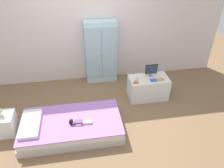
# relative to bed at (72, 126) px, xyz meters

# --- Properties ---
(ground_plane) EXTENTS (10.00, 10.00, 0.02)m
(ground_plane) POSITION_rel_bed_xyz_m (0.41, 0.23, -0.14)
(ground_plane) COLOR brown
(back_wall) EXTENTS (6.40, 0.05, 2.70)m
(back_wall) POSITION_rel_bed_xyz_m (0.41, 1.81, 1.22)
(back_wall) COLOR silver
(back_wall) RESTS_ON ground_plane
(bed) EXTENTS (1.76, 0.95, 0.26)m
(bed) POSITION_rel_bed_xyz_m (0.00, 0.00, 0.00)
(bed) COLOR beige
(bed) RESTS_ON ground_plane
(pillow) EXTENTS (0.32, 0.68, 0.06)m
(pillow) POSITION_rel_bed_xyz_m (-0.68, -0.00, 0.16)
(pillow) COLOR white
(pillow) RESTS_ON bed
(doll) EXTENTS (0.39, 0.14, 0.10)m
(doll) POSITION_rel_bed_xyz_m (0.09, -0.10, 0.17)
(doll) COLOR #6B4CB2
(doll) RESTS_ON bed
(nightstand) EXTENTS (0.37, 0.37, 0.40)m
(nightstand) POSITION_rel_bed_xyz_m (-1.16, 0.16, 0.07)
(nightstand) COLOR white
(nightstand) RESTS_ON ground_plane
(wardrobe) EXTENTS (0.71, 0.29, 1.47)m
(wardrobe) POSITION_rel_bed_xyz_m (0.74, 1.63, 0.61)
(wardrobe) COLOR silver
(wardrobe) RESTS_ON ground_plane
(tv_stand) EXTENTS (0.82, 0.46, 0.48)m
(tv_stand) POSITION_rel_bed_xyz_m (1.64, 0.78, 0.11)
(tv_stand) COLOR silver
(tv_stand) RESTS_ON ground_plane
(tv_monitor) EXTENTS (0.25, 0.10, 0.27)m
(tv_monitor) POSITION_rel_bed_xyz_m (1.69, 0.86, 0.51)
(tv_monitor) COLOR #99999E
(tv_monitor) RESTS_ON tv_stand
(rocking_horse_toy) EXTENTS (0.11, 0.04, 0.13)m
(rocking_horse_toy) POSITION_rel_bed_xyz_m (1.33, 0.64, 0.42)
(rocking_horse_toy) COLOR #8E6642
(rocking_horse_toy) RESTS_ON tv_stand
(book_blue) EXTENTS (0.13, 0.11, 0.01)m
(book_blue) POSITION_rel_bed_xyz_m (1.70, 0.68, 0.36)
(book_blue) COLOR blue
(book_blue) RESTS_ON tv_stand
(book_orange) EXTENTS (0.16, 0.09, 0.01)m
(book_orange) POSITION_rel_bed_xyz_m (1.84, 0.68, 0.36)
(book_orange) COLOR orange
(book_orange) RESTS_ON tv_stand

